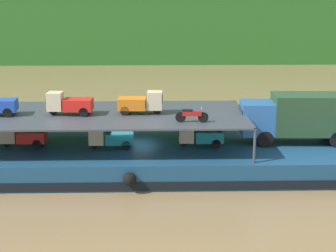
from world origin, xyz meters
The scene contains 10 objects.
ground_plane centered at (0.00, 0.00, 0.00)m, with size 400.00×400.00×0.00m, color olive.
cargo_barge centered at (0.00, -0.02, 0.75)m, with size 30.83×8.99×1.50m.
covered_lorry centered at (10.43, 0.27, 3.19)m, with size 7.92×2.53×3.10m.
cargo_rack centered at (-3.80, 0.00, 3.44)m, with size 21.63×7.59×2.00m.
mini_truck_lower_aft centered at (-6.75, -0.07, 2.19)m, with size 2.74×1.20×1.38m.
mini_truck_lower_mid centered at (-1.33, -0.56, 2.19)m, with size 2.79×1.30×1.38m.
mini_truck_lower_fore centered at (4.18, -0.31, 2.19)m, with size 2.74×1.20×1.38m.
mini_truck_upper_fore centered at (-3.80, -0.15, 4.19)m, with size 2.79×1.29×1.38m.
mini_truck_upper_bow centered at (0.57, 0.03, 4.19)m, with size 2.78×1.27×1.38m.
motorcycle_upper_port centered at (3.51, -2.27, 3.93)m, with size 1.90×0.55×0.87m.
Camera 1 is at (1.39, -31.46, 10.85)m, focal length 56.09 mm.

